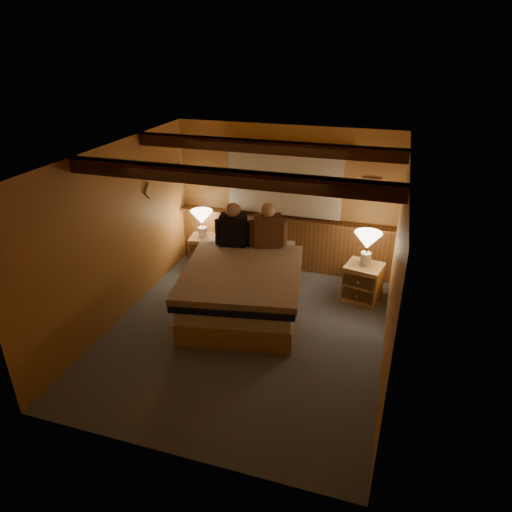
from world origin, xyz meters
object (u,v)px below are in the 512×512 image
at_px(duffel_bag, 220,275).
at_px(lamp_right, 367,243).
at_px(nightstand_left, 205,250).
at_px(lamp_left, 202,219).
at_px(person_right, 267,229).
at_px(bed, 243,287).
at_px(nightstand_right, 363,282).
at_px(person_left, 233,228).

bearing_deg(duffel_bag, lamp_right, 12.17).
bearing_deg(nightstand_left, lamp_left, -115.53).
distance_m(lamp_left, person_right, 1.34).
xyz_separation_m(person_right, duffel_bag, (-0.73, -0.16, -0.83)).
height_order(bed, lamp_right, lamp_right).
height_order(nightstand_left, nightstand_right, nightstand_right).
height_order(nightstand_right, lamp_right, lamp_right).
bearing_deg(person_left, nightstand_right, -4.55).
relative_size(nightstand_left, duffel_bag, 1.01).
bearing_deg(person_left, duffel_bag, -179.29).
xyz_separation_m(lamp_left, duffel_bag, (0.53, -0.57, -0.70)).
bearing_deg(lamp_right, nightstand_right, -103.92).
bearing_deg(bed, lamp_right, 17.19).
height_order(lamp_left, person_left, person_left).
bearing_deg(lamp_right, bed, -152.81).
distance_m(person_left, person_right, 0.52).
bearing_deg(nightstand_left, duffel_bag, -57.02).
bearing_deg(person_right, bed, -116.99).
distance_m(lamp_left, lamp_right, 2.77).
bearing_deg(person_right, nightstand_right, -15.81).
bearing_deg(lamp_right, nightstand_left, 171.87).
height_order(person_left, duffel_bag, person_left).
bearing_deg(person_left, lamp_right, -4.17).
relative_size(bed, nightstand_left, 4.43).
bearing_deg(person_left, nightstand_left, 134.16).
xyz_separation_m(lamp_left, person_left, (0.76, -0.53, 0.13)).
distance_m(lamp_right, person_right, 1.49).
height_order(lamp_right, person_right, person_right).
relative_size(lamp_left, lamp_right, 0.93).
xyz_separation_m(person_left, person_right, (0.51, 0.12, 0.01)).
relative_size(nightstand_right, duffel_bag, 1.17).
distance_m(person_right, duffel_bag, 1.12).
xyz_separation_m(bed, nightstand_left, (-1.12, 1.22, -0.11)).
distance_m(nightstand_right, person_right, 1.64).
relative_size(nightstand_left, person_left, 0.73).
distance_m(bed, person_left, 0.98).
height_order(nightstand_left, person_right, person_right).
bearing_deg(lamp_left, bed, -46.51).
bearing_deg(person_right, lamp_right, -15.28).
xyz_separation_m(nightstand_right, duffel_bag, (-2.21, -0.20, -0.13)).
distance_m(nightstand_right, duffel_bag, 2.22).
bearing_deg(duffel_bag, person_right, 18.79).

